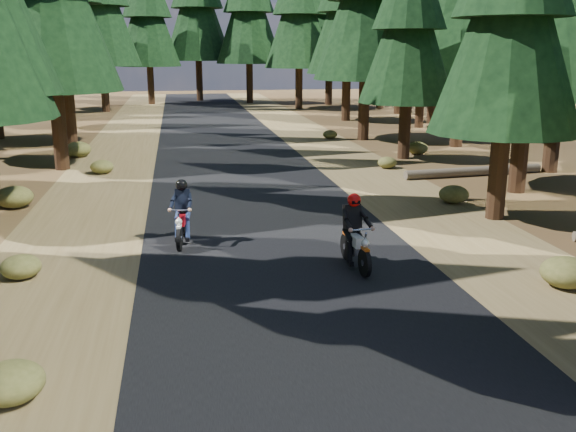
% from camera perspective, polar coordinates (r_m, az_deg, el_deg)
% --- Properties ---
extents(ground, '(120.00, 120.00, 0.00)m').
position_cam_1_polar(ground, '(11.74, 1.26, -7.03)').
color(ground, '#482F19').
rests_on(ground, ground).
extents(road, '(6.00, 100.00, 0.01)m').
position_cam_1_polar(road, '(16.42, -2.09, -0.66)').
color(road, black).
rests_on(road, ground).
extents(shoulder_l, '(3.20, 100.00, 0.01)m').
position_cam_1_polar(shoulder_l, '(16.47, -18.15, -1.36)').
color(shoulder_l, brown).
rests_on(shoulder_l, ground).
extents(shoulder_r, '(3.20, 100.00, 0.01)m').
position_cam_1_polar(shoulder_r, '(17.62, 12.90, 0.02)').
color(shoulder_r, brown).
rests_on(shoulder_r, ground).
extents(log_near, '(5.28, 0.88, 0.32)m').
position_cam_1_polar(log_near, '(23.53, 16.19, 3.83)').
color(log_near, '#4C4233').
rests_on(log_near, ground).
extents(understory_shrubs, '(15.57, 30.77, 0.64)m').
position_cam_1_polar(understory_shrubs, '(18.57, -3.32, 1.95)').
color(understory_shrubs, '#474C1E').
rests_on(understory_shrubs, ground).
extents(rider_lead, '(0.63, 1.73, 1.52)m').
position_cam_1_polar(rider_lead, '(13.04, 6.02, -2.50)').
color(rider_lead, silver).
rests_on(rider_lead, road).
extents(rider_follow, '(0.73, 1.70, 1.47)m').
position_cam_1_polar(rider_follow, '(14.78, -9.38, -0.62)').
color(rider_follow, maroon).
rests_on(rider_follow, road).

